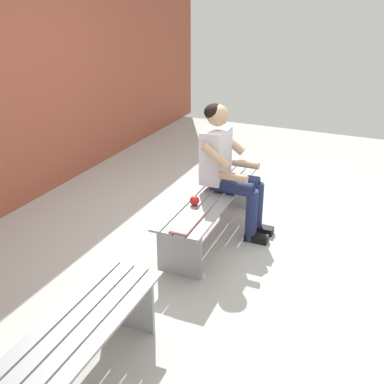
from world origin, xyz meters
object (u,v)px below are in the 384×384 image
Objects in this scene: apple at (194,201)px; bench_near at (210,204)px; person_seated at (228,165)px; bench_far at (66,354)px; book_open at (188,222)px.

bench_near is at bearing 171.95° from apple.
person_seated is 14.44× the size of apple.
person_seated reaches higher than bench_far.
bench_near is at bearing -176.72° from book_open.
bench_far is at bearing -3.62° from book_open.
person_seated is at bearing 177.53° from bench_far.
bench_near is at bearing -180.00° from bench_far.
bench_near is 1.35× the size of person_seated.
bench_far is 3.92× the size of book_open.
person_seated is (-0.17, 0.10, 0.35)m from bench_near.
bench_far is 1.53m from book_open.
person_seated is 2.99× the size of book_open.
bench_near is 0.31m from apple.
apple reaches higher than book_open.
bench_far is 2.34m from person_seated.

